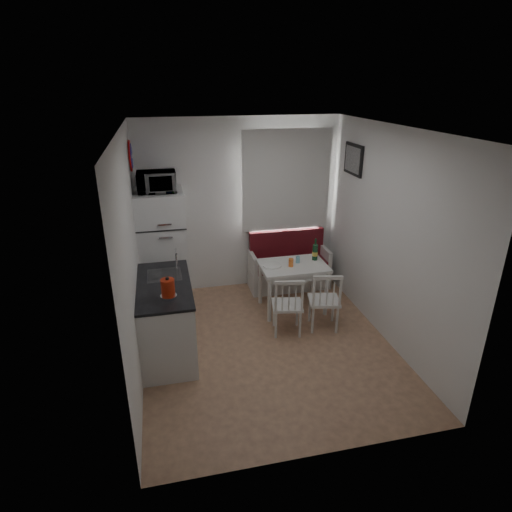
{
  "coord_description": "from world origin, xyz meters",
  "views": [
    {
      "loc": [
        -1.14,
        -4.37,
        3.06
      ],
      "look_at": [
        -0.03,
        0.5,
        1.0
      ],
      "focal_mm": 30.0,
      "sensor_mm": 36.0,
      "label": 1
    }
  ],
  "objects_px": {
    "bench": "(289,269)",
    "kettle": "(168,288)",
    "kitchen_counter": "(166,317)",
    "dining_table": "(293,270)",
    "wine_bottle": "(315,249)",
    "chair_left": "(289,301)",
    "microwave": "(157,182)",
    "fridge": "(163,250)",
    "chair_right": "(327,296)"
  },
  "relations": [
    {
      "from": "bench",
      "to": "kettle",
      "type": "bearing_deg",
      "value": -137.64
    },
    {
      "from": "kitchen_counter",
      "to": "dining_table",
      "type": "relative_size",
      "value": 1.43
    },
    {
      "from": "kitchen_counter",
      "to": "wine_bottle",
      "type": "bearing_deg",
      "value": 19.47
    },
    {
      "from": "chair_left",
      "to": "microwave",
      "type": "distance_m",
      "value": 2.33
    },
    {
      "from": "dining_table",
      "to": "fridge",
      "type": "bearing_deg",
      "value": 161.17
    },
    {
      "from": "fridge",
      "to": "wine_bottle",
      "type": "distance_m",
      "value": 2.16
    },
    {
      "from": "fridge",
      "to": "kettle",
      "type": "bearing_deg",
      "value": -88.93
    },
    {
      "from": "chair_left",
      "to": "chair_right",
      "type": "height_order",
      "value": "chair_right"
    },
    {
      "from": "dining_table",
      "to": "chair_left",
      "type": "bearing_deg",
      "value": -110.98
    },
    {
      "from": "fridge",
      "to": "microwave",
      "type": "bearing_deg",
      "value": -90.0
    },
    {
      "from": "chair_left",
      "to": "fridge",
      "type": "xyz_separation_m",
      "value": [
        -1.5,
        1.25,
        0.34
      ]
    },
    {
      "from": "fridge",
      "to": "kettle",
      "type": "height_order",
      "value": "fridge"
    },
    {
      "from": "dining_table",
      "to": "chair_left",
      "type": "xyz_separation_m",
      "value": [
        -0.25,
        -0.65,
        -0.11
      ]
    },
    {
      "from": "chair_left",
      "to": "chair_right",
      "type": "xyz_separation_m",
      "value": [
        0.5,
        -0.0,
        0.01
      ]
    },
    {
      "from": "chair_left",
      "to": "wine_bottle",
      "type": "relative_size",
      "value": 1.39
    },
    {
      "from": "kitchen_counter",
      "to": "fridge",
      "type": "bearing_deg",
      "value": 89.1
    },
    {
      "from": "kettle",
      "to": "wine_bottle",
      "type": "xyz_separation_m",
      "value": [
        2.07,
        1.11,
        -0.17
      ]
    },
    {
      "from": "wine_bottle",
      "to": "chair_left",
      "type": "bearing_deg",
      "value": -128.53
    },
    {
      "from": "bench",
      "to": "microwave",
      "type": "distance_m",
      "value": 2.45
    },
    {
      "from": "dining_table",
      "to": "chair_right",
      "type": "xyz_separation_m",
      "value": [
        0.25,
        -0.66,
        -0.1
      ]
    },
    {
      "from": "bench",
      "to": "microwave",
      "type": "bearing_deg",
      "value": -175.24
    },
    {
      "from": "chair_left",
      "to": "kitchen_counter",
      "type": "bearing_deg",
      "value": -169.6
    },
    {
      "from": "kitchen_counter",
      "to": "chair_left",
      "type": "bearing_deg",
      "value": -0.16
    },
    {
      "from": "chair_left",
      "to": "fridge",
      "type": "relative_size",
      "value": 0.26
    },
    {
      "from": "wine_bottle",
      "to": "microwave",
      "type": "bearing_deg",
      "value": 168.03
    },
    {
      "from": "bench",
      "to": "chair_right",
      "type": "bearing_deg",
      "value": -86.13
    },
    {
      "from": "kitchen_counter",
      "to": "fridge",
      "type": "xyz_separation_m",
      "value": [
        0.02,
        1.24,
        0.38
      ]
    },
    {
      "from": "dining_table",
      "to": "kettle",
      "type": "relative_size",
      "value": 3.93
    },
    {
      "from": "chair_right",
      "to": "chair_left",
      "type": "bearing_deg",
      "value": -168.03
    },
    {
      "from": "kitchen_counter",
      "to": "chair_left",
      "type": "height_order",
      "value": "kitchen_counter"
    },
    {
      "from": "chair_right",
      "to": "kettle",
      "type": "xyz_separation_m",
      "value": [
        -1.97,
        -0.35,
        0.51
      ]
    },
    {
      "from": "bench",
      "to": "fridge",
      "type": "relative_size",
      "value": 0.74
    },
    {
      "from": "microwave",
      "to": "chair_right",
      "type": "bearing_deg",
      "value": -30.98
    },
    {
      "from": "dining_table",
      "to": "chair_right",
      "type": "height_order",
      "value": "chair_right"
    },
    {
      "from": "dining_table",
      "to": "wine_bottle",
      "type": "distance_m",
      "value": 0.43
    },
    {
      "from": "chair_right",
      "to": "microwave",
      "type": "distance_m",
      "value": 2.67
    },
    {
      "from": "chair_right",
      "to": "microwave",
      "type": "bearing_deg",
      "value": 161.18
    },
    {
      "from": "microwave",
      "to": "wine_bottle",
      "type": "bearing_deg",
      "value": -11.97
    },
    {
      "from": "kitchen_counter",
      "to": "chair_left",
      "type": "distance_m",
      "value": 1.52
    },
    {
      "from": "fridge",
      "to": "microwave",
      "type": "distance_m",
      "value": 0.98
    },
    {
      "from": "microwave",
      "to": "wine_bottle",
      "type": "distance_m",
      "value": 2.35
    },
    {
      "from": "bench",
      "to": "fridge",
      "type": "height_order",
      "value": "fridge"
    },
    {
      "from": "fridge",
      "to": "wine_bottle",
      "type": "bearing_deg",
      "value": -13.27
    },
    {
      "from": "bench",
      "to": "chair_left",
      "type": "relative_size",
      "value": 2.83
    },
    {
      "from": "kitchen_counter",
      "to": "kettle",
      "type": "bearing_deg",
      "value": -82.14
    },
    {
      "from": "bench",
      "to": "chair_right",
      "type": "xyz_separation_m",
      "value": [
        0.09,
        -1.36,
        0.22
      ]
    },
    {
      "from": "dining_table",
      "to": "chair_left",
      "type": "distance_m",
      "value": 0.71
    },
    {
      "from": "microwave",
      "to": "chair_left",
      "type": "bearing_deg",
      "value": -38.64
    },
    {
      "from": "wine_bottle",
      "to": "kettle",
      "type": "bearing_deg",
      "value": -151.84
    },
    {
      "from": "microwave",
      "to": "bench",
      "type": "bearing_deg",
      "value": 4.76
    }
  ]
}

